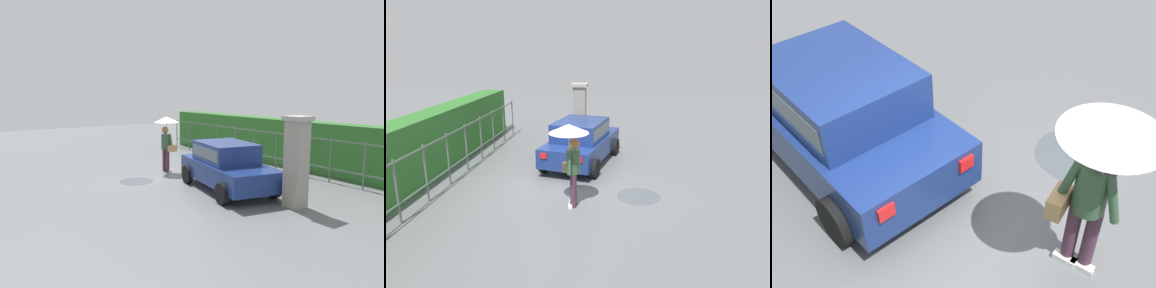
{
  "view_description": "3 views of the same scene",
  "coord_description": "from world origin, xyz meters",
  "views": [
    {
      "loc": [
        10.4,
        -7.38,
        3.06
      ],
      "look_at": [
        0.48,
        -0.41,
        1.28
      ],
      "focal_mm": 33.91,
      "sensor_mm": 36.0,
      "label": 1
    },
    {
      "loc": [
        -9.54,
        -1.57,
        3.91
      ],
      "look_at": [
        0.17,
        -0.29,
        1.18
      ],
      "focal_mm": 33.86,
      "sensor_mm": 36.0,
      "label": 2
    },
    {
      "loc": [
        -2.19,
        2.95,
        4.38
      ],
      "look_at": [
        0.12,
        -0.27,
        1.05
      ],
      "focal_mm": 44.81,
      "sensor_mm": 36.0,
      "label": 3
    }
  ],
  "objects": [
    {
      "name": "pedestrian",
      "position": [
        -1.35,
        -0.32,
        1.54
      ],
      "size": [
        0.95,
        0.95,
        2.09
      ],
      "rotation": [
        0.0,
        0.0,
        1.65
      ],
      "color": "#47283D",
      "rests_on": "ground"
    },
    {
      "name": "car",
      "position": [
        2.01,
        -0.17,
        0.8
      ],
      "size": [
        3.97,
        2.47,
        1.48
      ],
      "rotation": [
        0.0,
        0.0,
        -0.21
      ],
      "color": "navy",
      "rests_on": "ground"
    },
    {
      "name": "puddle_near",
      "position": [
        -0.54,
        -2.01,
        0.0
      ],
      "size": [
        1.14,
        1.14,
        0.0
      ],
      "primitive_type": "cylinder",
      "color": "#4C545B",
      "rests_on": "ground"
    },
    {
      "name": "ground_plane",
      "position": [
        0.0,
        0.0,
        0.0
      ],
      "size": [
        40.0,
        40.0,
        0.0
      ],
      "primitive_type": "plane",
      "color": "slate"
    }
  ]
}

